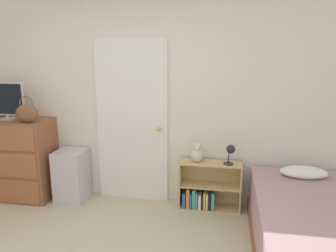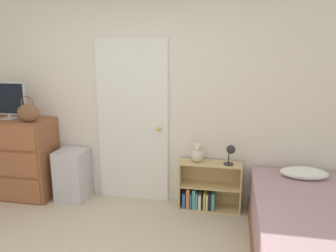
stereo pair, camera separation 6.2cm
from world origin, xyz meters
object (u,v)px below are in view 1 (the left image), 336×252
Objects in this scene: dresser at (15,159)px; tv at (6,100)px; bookshelf at (206,190)px; desk_lamp at (230,151)px; storage_bin at (72,175)px; handbag at (27,113)px; teddy_bear at (197,153)px; bed at (317,232)px.

tv is at bearing -172.92° from dresser.
desk_lamp is at bearing -8.61° from bookshelf.
handbag is at bearing -157.33° from storage_bin.
teddy_bear is at bearing 6.90° from handbag.
desk_lamp is (2.77, 0.08, -0.53)m from tv.
storage_bin is 1.64m from teddy_bear.
bed is (0.79, -0.80, -0.48)m from desk_lamp.
storage_bin is at bearing 164.38° from bed.
tv is at bearing -177.20° from bookshelf.
dresser is 3.27× the size of handbag.
bed is (3.52, -0.73, -0.25)m from dresser.
tv is at bearing 168.51° from bed.
dresser is 0.77m from storage_bin.
bookshelf is (2.14, 0.25, -0.93)m from handbag.
dresser reaches higher than bookshelf.
handbag is 0.43× the size of bookshelf.
desk_lamp is 1.23m from bed.
bookshelf is at bearing 141.57° from bed.
teddy_bear is at bearing 144.46° from bed.
bed is (3.56, -0.72, -1.01)m from tv.
dresser is at bearing -177.22° from teddy_bear.
dresser is at bearing 168.31° from bed.
handbag is 0.49× the size of storage_bin.
bookshelf is at bearing 1.76° from teddy_bear.
bookshelf is 3.07× the size of desk_lamp.
dresser is at bearing -178.41° from desk_lamp.
desk_lamp is 0.12× the size of bed.
teddy_bear is (2.38, 0.12, -0.59)m from tv.
handbag is 2.45m from desk_lamp.
handbag is 0.95m from storage_bin.
bookshelf is 1.36m from bed.
bookshelf is at bearing 2.34° from storage_bin.
desk_lamp is (0.39, -0.04, 0.06)m from teddy_bear.
teddy_bear is at bearing -178.24° from bookshelf.
dresser is 3.61m from bed.
teddy_bear is 1.51m from bed.
tv is 0.40m from handbag.
handbag reaches higher than dresser.
bookshelf is 0.59m from desk_lamp.
bed is (1.07, -0.85, 0.04)m from bookshelf.
dresser reaches higher than bed.
tv is at bearing -176.18° from storage_bin.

